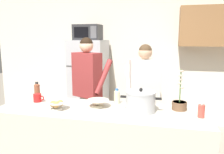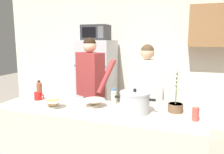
{
  "view_description": "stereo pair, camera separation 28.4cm",
  "coord_description": "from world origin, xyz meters",
  "px_view_note": "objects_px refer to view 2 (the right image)",
  "views": [
    {
      "loc": [
        0.65,
        -2.17,
        1.65
      ],
      "look_at": [
        0.0,
        0.55,
        1.17
      ],
      "focal_mm": 36.18,
      "sensor_mm": 36.0,
      "label": 1
    },
    {
      "loc": [
        0.92,
        -2.09,
        1.65
      ],
      "look_at": [
        0.0,
        0.55,
        1.17
      ],
      "focal_mm": 36.18,
      "sensor_mm": 36.0,
      "label": 2
    }
  ],
  "objects_px": {
    "refrigerator": "(97,82)",
    "person_near_pot": "(91,80)",
    "person_by_sink": "(146,89)",
    "bread_bowl": "(53,103)",
    "potted_orchid": "(176,106)",
    "microwave": "(96,32)",
    "bottle_mid_counter": "(196,113)",
    "bottle_far_corner": "(114,97)",
    "coffee_mug": "(38,96)",
    "empty_bowl": "(94,102)",
    "bottle_near_edge": "(39,88)",
    "cooking_pot": "(135,102)"
  },
  "relations": [
    {
      "from": "microwave",
      "to": "person_by_sink",
      "type": "relative_size",
      "value": 0.3
    },
    {
      "from": "bread_bowl",
      "to": "bottle_far_corner",
      "type": "relative_size",
      "value": 1.16
    },
    {
      "from": "person_near_pot",
      "to": "coffee_mug",
      "type": "height_order",
      "value": "person_near_pot"
    },
    {
      "from": "bottle_far_corner",
      "to": "bottle_mid_counter",
      "type": "bearing_deg",
      "value": -16.01
    },
    {
      "from": "bottle_mid_counter",
      "to": "bread_bowl",
      "type": "bearing_deg",
      "value": -176.01
    },
    {
      "from": "coffee_mug",
      "to": "person_near_pot",
      "type": "bearing_deg",
      "value": 66.31
    },
    {
      "from": "cooking_pot",
      "to": "bottle_mid_counter",
      "type": "distance_m",
      "value": 0.57
    },
    {
      "from": "coffee_mug",
      "to": "microwave",
      "type": "bearing_deg",
      "value": 89.21
    },
    {
      "from": "coffee_mug",
      "to": "refrigerator",
      "type": "bearing_deg",
      "value": 89.22
    },
    {
      "from": "bread_bowl",
      "to": "empty_bowl",
      "type": "distance_m",
      "value": 0.43
    },
    {
      "from": "bottle_mid_counter",
      "to": "bottle_far_corner",
      "type": "height_order",
      "value": "bottle_far_corner"
    },
    {
      "from": "refrigerator",
      "to": "potted_orchid",
      "type": "height_order",
      "value": "refrigerator"
    },
    {
      "from": "person_near_pot",
      "to": "bottle_mid_counter",
      "type": "bearing_deg",
      "value": -31.91
    },
    {
      "from": "bottle_far_corner",
      "to": "bread_bowl",
      "type": "bearing_deg",
      "value": -148.37
    },
    {
      "from": "refrigerator",
      "to": "person_by_sink",
      "type": "xyz_separation_m",
      "value": [
        1.14,
        -0.97,
        0.17
      ]
    },
    {
      "from": "coffee_mug",
      "to": "empty_bowl",
      "type": "xyz_separation_m",
      "value": [
        0.74,
        -0.03,
        -0.0
      ]
    },
    {
      "from": "refrigerator",
      "to": "empty_bowl",
      "type": "height_order",
      "value": "refrigerator"
    },
    {
      "from": "refrigerator",
      "to": "microwave",
      "type": "height_order",
      "value": "microwave"
    },
    {
      "from": "person_near_pot",
      "to": "potted_orchid",
      "type": "bearing_deg",
      "value": -29.28
    },
    {
      "from": "bottle_mid_counter",
      "to": "potted_orchid",
      "type": "relative_size",
      "value": 0.35
    },
    {
      "from": "microwave",
      "to": "potted_orchid",
      "type": "distance_m",
      "value": 2.4
    },
    {
      "from": "coffee_mug",
      "to": "potted_orchid",
      "type": "xyz_separation_m",
      "value": [
        1.59,
        0.07,
        0.02
      ]
    },
    {
      "from": "person_by_sink",
      "to": "bottle_far_corner",
      "type": "height_order",
      "value": "person_by_sink"
    },
    {
      "from": "refrigerator",
      "to": "person_near_pot",
      "type": "xyz_separation_m",
      "value": [
        0.32,
        -0.97,
        0.23
      ]
    },
    {
      "from": "coffee_mug",
      "to": "person_by_sink",
      "type": "bearing_deg",
      "value": 33.81
    },
    {
      "from": "person_near_pot",
      "to": "person_by_sink",
      "type": "distance_m",
      "value": 0.83
    },
    {
      "from": "microwave",
      "to": "cooking_pot",
      "type": "relative_size",
      "value": 1.16
    },
    {
      "from": "bread_bowl",
      "to": "potted_orchid",
      "type": "height_order",
      "value": "potted_orchid"
    },
    {
      "from": "bottle_mid_counter",
      "to": "bottle_far_corner",
      "type": "bearing_deg",
      "value": 163.99
    },
    {
      "from": "person_by_sink",
      "to": "bread_bowl",
      "type": "relative_size",
      "value": 7.71
    },
    {
      "from": "empty_bowl",
      "to": "refrigerator",
      "type": "bearing_deg",
      "value": 112.01
    },
    {
      "from": "cooking_pot",
      "to": "bottle_far_corner",
      "type": "bearing_deg",
      "value": 144.78
    },
    {
      "from": "bottle_far_corner",
      "to": "person_near_pot",
      "type": "bearing_deg",
      "value": 131.69
    },
    {
      "from": "refrigerator",
      "to": "coffee_mug",
      "type": "relative_size",
      "value": 12.34
    },
    {
      "from": "empty_bowl",
      "to": "bottle_mid_counter",
      "type": "bearing_deg",
      "value": -4.85
    },
    {
      "from": "bread_bowl",
      "to": "bottle_near_edge",
      "type": "bearing_deg",
      "value": 140.23
    },
    {
      "from": "person_by_sink",
      "to": "bread_bowl",
      "type": "height_order",
      "value": "person_by_sink"
    },
    {
      "from": "bread_bowl",
      "to": "bottle_far_corner",
      "type": "distance_m",
      "value": 0.66
    },
    {
      "from": "microwave",
      "to": "cooking_pot",
      "type": "bearing_deg",
      "value": -56.73
    },
    {
      "from": "empty_bowl",
      "to": "bottle_near_edge",
      "type": "bearing_deg",
      "value": 166.92
    },
    {
      "from": "coffee_mug",
      "to": "bread_bowl",
      "type": "bearing_deg",
      "value": -31.61
    },
    {
      "from": "refrigerator",
      "to": "cooking_pot",
      "type": "height_order",
      "value": "refrigerator"
    },
    {
      "from": "cooking_pot",
      "to": "bottle_near_edge",
      "type": "bearing_deg",
      "value": 169.55
    },
    {
      "from": "bottle_far_corner",
      "to": "potted_orchid",
      "type": "distance_m",
      "value": 0.68
    },
    {
      "from": "refrigerator",
      "to": "bottle_mid_counter",
      "type": "bearing_deg",
      "value": -46.79
    },
    {
      "from": "person_by_sink",
      "to": "bottle_far_corner",
      "type": "distance_m",
      "value": 0.7
    },
    {
      "from": "person_by_sink",
      "to": "coffee_mug",
      "type": "height_order",
      "value": "person_by_sink"
    },
    {
      "from": "coffee_mug",
      "to": "bottle_far_corner",
      "type": "height_order",
      "value": "bottle_far_corner"
    },
    {
      "from": "person_near_pot",
      "to": "empty_bowl",
      "type": "bearing_deg",
      "value": -63.48
    },
    {
      "from": "refrigerator",
      "to": "microwave",
      "type": "relative_size",
      "value": 3.37
    }
  ]
}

